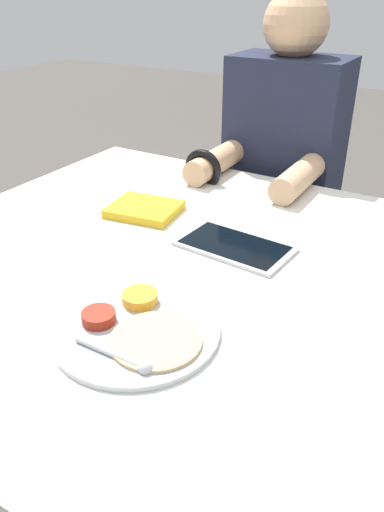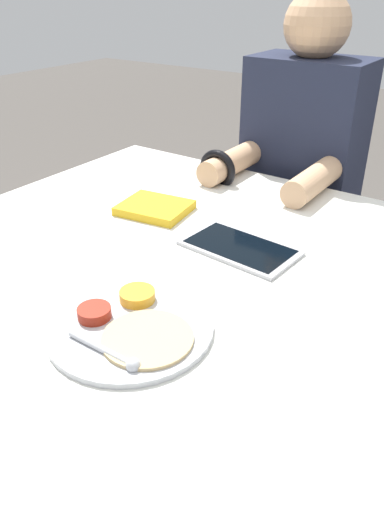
{
  "view_description": "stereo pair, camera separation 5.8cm",
  "coord_description": "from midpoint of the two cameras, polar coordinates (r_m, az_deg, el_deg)",
  "views": [
    {
      "loc": [
        0.46,
        -0.72,
        1.24
      ],
      "look_at": [
        0.06,
        -0.06,
        0.81
      ],
      "focal_mm": 35.0,
      "sensor_mm": 36.0,
      "label": 1
    },
    {
      "loc": [
        0.5,
        -0.69,
        1.24
      ],
      "look_at": [
        0.06,
        -0.06,
        0.81
      ],
      "focal_mm": 35.0,
      "sensor_mm": 36.0,
      "label": 2
    }
  ],
  "objects": [
    {
      "name": "ground_plane",
      "position": [
        1.5,
        -2.29,
        -26.22
      ],
      "size": [
        12.0,
        12.0,
        0.0
      ],
      "primitive_type": "plane",
      "color": "#4C4742"
    },
    {
      "name": "dining_table",
      "position": [
        1.21,
        -2.65,
        -16.18
      ],
      "size": [
        1.17,
        1.07,
        0.75
      ],
      "color": "silver",
      "rests_on": "ground_plane"
    },
    {
      "name": "thali_tray",
      "position": [
        0.8,
        -8.41,
        -8.27
      ],
      "size": [
        0.27,
        0.27,
        0.03
      ],
      "color": "#B7BABF",
      "rests_on": "dining_table"
    },
    {
      "name": "red_notebook",
      "position": [
        1.19,
        -6.84,
        5.25
      ],
      "size": [
        0.18,
        0.15,
        0.02
      ],
      "color": "silver",
      "rests_on": "dining_table"
    },
    {
      "name": "tablet_device",
      "position": [
        1.03,
        3.27,
        1.11
      ],
      "size": [
        0.24,
        0.15,
        0.01
      ],
      "color": "#B7B7BC",
      "rests_on": "dining_table"
    },
    {
      "name": "person_diner",
      "position": [
        1.63,
        8.76,
        5.01
      ],
      "size": [
        0.34,
        0.44,
        1.22
      ],
      "color": "black",
      "rests_on": "ground_plane"
    }
  ]
}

